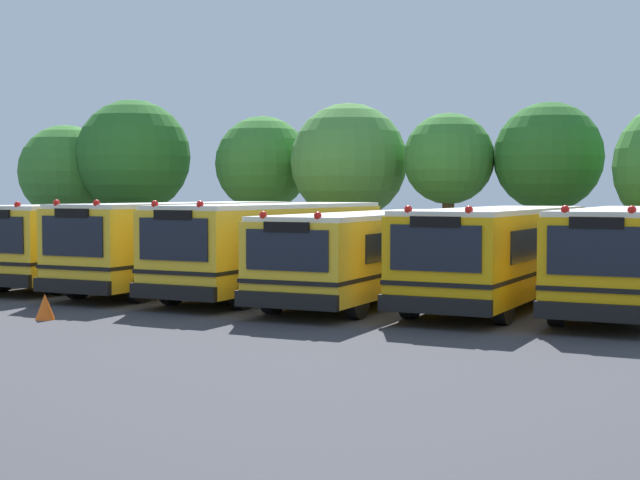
{
  "coord_description": "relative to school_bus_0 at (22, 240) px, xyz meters",
  "views": [
    {
      "loc": [
        12.87,
        -24.05,
        2.95
      ],
      "look_at": [
        1.44,
        0.0,
        1.6
      ],
      "focal_mm": 52.32,
      "sensor_mm": 36.0,
      "label": 1
    }
  ],
  "objects": [
    {
      "name": "tree_5",
      "position": [
        15.63,
        10.43,
        2.92
      ],
      "size": [
        4.02,
        4.02,
        6.28
      ],
      "color": "#4C3823",
      "rests_on": "ground_plane"
    },
    {
      "name": "school_bus_2",
      "position": [
        6.66,
        -0.21,
        0.11
      ],
      "size": [
        2.54,
        10.27,
        2.78
      ],
      "rotation": [
        0.0,
        0.0,
        3.13
      ],
      "color": "yellow",
      "rests_on": "ground_plane"
    },
    {
      "name": "school_bus_6",
      "position": [
        19.75,
        -0.22,
        0.07
      ],
      "size": [
        2.54,
        9.48,
        2.7
      ],
      "rotation": [
        0.0,
        0.0,
        3.13
      ],
      "color": "#EAA80C",
      "rests_on": "ground_plane"
    },
    {
      "name": "tree_1",
      "position": [
        -1.88,
        8.95,
        3.21
      ],
      "size": [
        4.95,
        4.95,
        6.99
      ],
      "color": "#4C3823",
      "rests_on": "ground_plane"
    },
    {
      "name": "tree_2",
      "position": [
        3.48,
        10.54,
        2.78
      ],
      "size": [
        4.02,
        4.02,
        6.2
      ],
      "color": "#4C3823",
      "rests_on": "ground_plane"
    },
    {
      "name": "tree_0",
      "position": [
        -5.2,
        8.3,
        2.49
      ],
      "size": [
        4.15,
        4.15,
        5.95
      ],
      "color": "#4C3823",
      "rests_on": "ground_plane"
    },
    {
      "name": "school_bus_1",
      "position": [
        3.35,
        0.04,
        0.08
      ],
      "size": [
        2.75,
        9.77,
        2.71
      ],
      "rotation": [
        0.0,
        0.0,
        3.16
      ],
      "color": "yellow",
      "rests_on": "ground_plane"
    },
    {
      "name": "school_bus_3",
      "position": [
        9.92,
        -0.36,
        0.11
      ],
      "size": [
        2.72,
        10.17,
        2.76
      ],
      "rotation": [
        0.0,
        0.0,
        3.12
      ],
      "color": "yellow",
      "rests_on": "ground_plane"
    },
    {
      "name": "school_bus_4",
      "position": [
        13.08,
        0.01,
        -0.01
      ],
      "size": [
        2.64,
        11.65,
        2.53
      ],
      "rotation": [
        0.0,
        0.0,
        3.15
      ],
      "color": "yellow",
      "rests_on": "ground_plane"
    },
    {
      "name": "tree_3",
      "position": [
        7.79,
        9.79,
        2.79
      ],
      "size": [
        4.64,
        4.64,
        6.51
      ],
      "color": "#4C3823",
      "rests_on": "ground_plane"
    },
    {
      "name": "traffic_cone",
      "position": [
        7.7,
        -7.48,
        -1.04
      ],
      "size": [
        0.46,
        0.46,
        0.6
      ],
      "primitive_type": "cone",
      "color": "#EA5914",
      "rests_on": "ground_plane"
    },
    {
      "name": "school_bus_0",
      "position": [
        0.0,
        0.0,
        0.0
      ],
      "size": [
        2.55,
        9.46,
        2.55
      ],
      "rotation": [
        0.0,
        0.0,
        3.15
      ],
      "color": "#EAA80C",
      "rests_on": "ground_plane"
    },
    {
      "name": "school_bus_5",
      "position": [
        16.53,
        -0.19,
        0.06
      ],
      "size": [
        2.81,
        10.14,
        2.68
      ],
      "rotation": [
        0.0,
        0.0,
        3.12
      ],
      "color": "#EAA80C",
      "rests_on": "ground_plane"
    },
    {
      "name": "ground_plane",
      "position": [
        9.86,
        -0.14,
        -1.35
      ],
      "size": [
        160.0,
        160.0,
        0.0
      ],
      "primitive_type": "plane",
      "color": "#38383D"
    },
    {
      "name": "tree_4",
      "position": [
        12.05,
        9.58,
        2.91
      ],
      "size": [
        3.44,
        3.44,
        5.96
      ],
      "color": "#4C3823",
      "rests_on": "ground_plane"
    }
  ]
}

